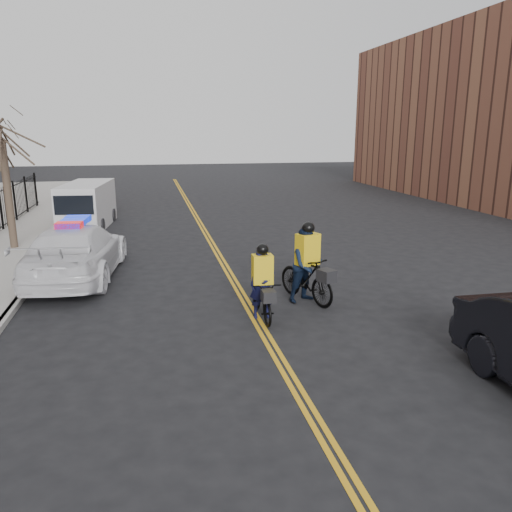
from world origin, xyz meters
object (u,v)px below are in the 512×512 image
Objects in this scene: cargo_van at (87,206)px; cyclist_near at (262,292)px; cyclist_far at (307,271)px; police_cruiser at (77,251)px.

cyclist_near is (5.53, -13.34, -0.37)m from cargo_van.
cargo_van is 2.31× the size of cyclist_far.
police_cruiser is 7.30m from cyclist_far.
cargo_van is 2.70× the size of cyclist_near.
cyclist_near is (4.91, -4.53, -0.21)m from police_cruiser.
police_cruiser is at bearing 128.72° from cyclist_far.
police_cruiser is at bearing -79.73° from cargo_van.
cyclist_far is at bearing 33.27° from cyclist_near.
police_cruiser is 3.20× the size of cyclist_near.
cyclist_far is (6.98, -12.41, -0.16)m from cargo_van.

